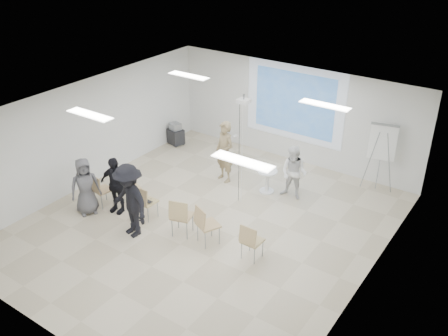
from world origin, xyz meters
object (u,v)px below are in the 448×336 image
Objects in this scene: player_left at (225,148)px; chair_right_inner at (205,223)px; chair_left_mid at (128,186)px; audience_left at (115,181)px; laptop at (148,200)px; av_cart at (176,135)px; flipchart_easel at (383,142)px; player_right at (294,170)px; chair_right_far at (251,239)px; pedestal_table at (267,180)px; chair_far_left at (100,188)px; chair_center at (181,215)px; chair_left_inner at (145,200)px; audience_outer at (85,183)px; audience_mid at (129,196)px.

player_left is 2.05× the size of chair_right_inner.
audience_left reaches higher than chair_left_mid.
laptop is at bearing -158.36° from chair_right_inner.
audience_left is at bearing -55.38° from av_cart.
flipchart_easel reaches higher than audience_left.
player_right is at bearing -129.80° from laptop.
player_right is 3.00m from chair_right_far.
flipchart_easel reaches higher than av_cart.
av_cart is (-4.10, 1.02, -0.03)m from pedestal_table.
audience_left is at bearing -66.67° from chair_left_mid.
player_left is at bearing 134.22° from chair_right_far.
av_cart is at bearing 173.89° from flipchart_easel.
chair_right_far is at bearing 14.47° from chair_far_left.
chair_center is at bearing -174.12° from chair_right_far.
audience_left is (-0.86, -0.24, 0.39)m from laptop.
pedestal_table reaches higher than laptop.
chair_left_mid is 3.86m from av_cart.
audience_outer reaches higher than chair_left_inner.
chair_left_inner reaches higher than chair_left_mid.
chair_left_inner is 1.20m from chair_center.
player_right is 0.97× the size of audience_outer.
player_left is 1.19× the size of audience_outer.
chair_far_left is 0.51× the size of audience_left.
chair_left_inner is 6.45m from flipchart_easel.
pedestal_table is 0.41× the size of player_right.
chair_left_mid is at bearing -102.26° from player_left.
audience_mid is at bearing -140.19° from flipchart_easel.
audience_outer is at bearing -155.56° from chair_left_inner.
audience_outer reaches higher than laptop.
chair_right_inner is (0.67, 0.06, -0.01)m from chair_center.
flipchart_easel reaches higher than chair_right_inner.
pedestal_table is 4.83m from audience_outer.
chair_far_left is at bearing -136.01° from pedestal_table.
audience_left reaches higher than laptop.
audience_mid is at bearing -23.31° from chair_left_mid.
player_left is 2.88m from chair_left_mid.
chair_far_left reaches higher than pedestal_table.
flipchart_easel is at bearing 87.83° from chair_right_inner.
chair_far_left is at bearing 13.23° from laptop.
laptop is (-0.48, -2.72, -0.52)m from player_left.
audience_mid is (-0.29, -3.50, 0.04)m from player_left.
chair_center is at bearing 13.65° from chair_far_left.
audience_left is (0.53, 0.06, 0.35)m from chair_far_left.
player_left is at bearing 81.46° from chair_left_inner.
player_left reaches higher than flipchart_easel.
audience_mid reaches higher than flipchart_easel.
audience_outer is (-3.99, -3.67, 0.03)m from player_right.
chair_right_far is at bearing -3.48° from audience_left.
chair_center is (2.59, 0.14, 0.06)m from chair_far_left.
av_cart is at bearing 130.96° from chair_left_mid.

